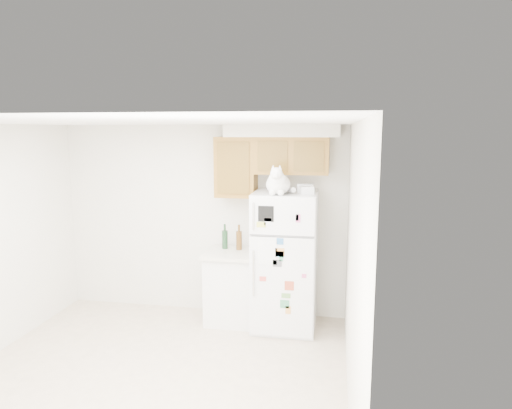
% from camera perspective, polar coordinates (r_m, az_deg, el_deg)
% --- Properties ---
extents(ground_plane, '(3.80, 4.00, 0.01)m').
position_cam_1_polar(ground_plane, '(4.81, -13.66, -21.43)').
color(ground_plane, beige).
extents(room_shell, '(3.84, 4.04, 2.52)m').
position_cam_1_polar(room_shell, '(4.39, -11.76, -0.86)').
color(room_shell, silver).
rests_on(room_shell, ground_plane).
extents(refrigerator, '(0.76, 0.78, 1.70)m').
position_cam_1_polar(refrigerator, '(5.63, 3.63, -7.05)').
color(refrigerator, white).
rests_on(refrigerator, ground_plane).
extents(base_counter, '(0.64, 0.64, 0.92)m').
position_cam_1_polar(base_counter, '(5.93, -3.07, -10.14)').
color(base_counter, white).
rests_on(base_counter, ground_plane).
extents(cat, '(0.34, 0.50, 0.35)m').
position_cam_1_polar(cat, '(5.24, 2.78, 2.70)').
color(cat, white).
rests_on(cat, refrigerator).
extents(storage_box_back, '(0.19, 0.15, 0.10)m').
position_cam_1_polar(storage_box_back, '(5.46, 6.20, 2.05)').
color(storage_box_back, white).
rests_on(storage_box_back, refrigerator).
extents(storage_box_front, '(0.18, 0.15, 0.09)m').
position_cam_1_polar(storage_box_front, '(5.30, 6.36, 1.78)').
color(storage_box_front, white).
rests_on(storage_box_front, refrigerator).
extents(bottle_green, '(0.07, 0.07, 0.32)m').
position_cam_1_polar(bottle_green, '(5.90, -3.92, -3.99)').
color(bottle_green, '#19381E').
rests_on(bottle_green, base_counter).
extents(bottle_amber, '(0.08, 0.08, 0.32)m').
position_cam_1_polar(bottle_amber, '(5.84, -2.14, -4.10)').
color(bottle_amber, '#593814').
rests_on(bottle_amber, base_counter).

